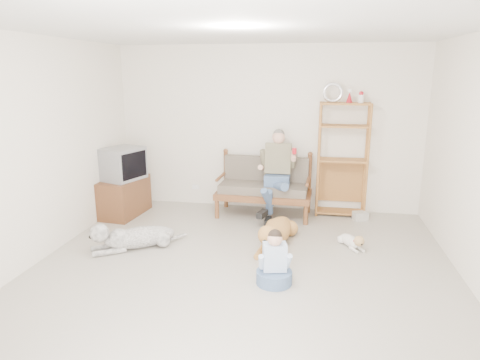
% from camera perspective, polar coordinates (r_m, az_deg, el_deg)
% --- Properties ---
extents(floor, '(5.50, 5.50, 0.00)m').
position_cam_1_polar(floor, '(4.91, -0.32, -13.30)').
color(floor, beige).
rests_on(floor, ground).
extents(ceiling, '(5.50, 5.50, 0.00)m').
position_cam_1_polar(ceiling, '(4.37, -0.38, 19.89)').
color(ceiling, white).
rests_on(ceiling, ground).
extents(wall_back, '(5.00, 0.00, 5.00)m').
position_cam_1_polar(wall_back, '(7.13, 3.64, 6.83)').
color(wall_back, silver).
rests_on(wall_back, ground).
extents(wall_front, '(5.00, 0.00, 5.00)m').
position_cam_1_polar(wall_front, '(1.95, -15.46, -14.55)').
color(wall_front, silver).
rests_on(wall_front, ground).
extents(wall_left, '(0.00, 5.50, 5.50)m').
position_cam_1_polar(wall_left, '(5.47, -27.10, 3.00)').
color(wall_left, silver).
rests_on(wall_left, ground).
extents(loveseat, '(1.53, 0.76, 0.95)m').
position_cam_1_polar(loveseat, '(6.92, 3.25, -0.70)').
color(loveseat, brown).
rests_on(loveseat, ground).
extents(man, '(0.53, 0.76, 1.23)m').
position_cam_1_polar(man, '(6.65, 4.70, 0.06)').
color(man, slate).
rests_on(man, loveseat).
extents(etagere, '(0.80, 0.35, 2.11)m').
position_cam_1_polar(etagere, '(6.98, 13.48, 2.79)').
color(etagere, '#A66A34').
rests_on(etagere, ground).
extents(book_stack, '(0.25, 0.22, 0.13)m').
position_cam_1_polar(book_stack, '(7.00, 15.74, -4.64)').
color(book_stack, silver).
rests_on(book_stack, ground).
extents(tv_stand, '(0.59, 0.95, 0.60)m').
position_cam_1_polar(tv_stand, '(7.18, -15.22, -2.17)').
color(tv_stand, brown).
rests_on(tv_stand, ground).
extents(crt_tv, '(0.67, 0.74, 0.51)m').
position_cam_1_polar(crt_tv, '(7.02, -15.34, 2.12)').
color(crt_tv, gray).
rests_on(crt_tv, tv_stand).
extents(wall_outlet, '(0.12, 0.02, 0.08)m').
position_cam_1_polar(wall_outlet, '(7.57, -5.95, -0.90)').
color(wall_outlet, white).
rests_on(wall_outlet, ground).
extents(golden_retriever, '(0.48, 1.40, 0.42)m').
position_cam_1_polar(golden_retriever, '(5.78, 4.71, -7.08)').
color(golden_retriever, '#BB7841').
rests_on(golden_retriever, ground).
extents(shaggy_dog, '(1.13, 0.85, 0.40)m').
position_cam_1_polar(shaggy_dog, '(5.84, -14.29, -7.38)').
color(shaggy_dog, white).
rests_on(shaggy_dog, ground).
extents(terrier, '(0.34, 0.52, 0.22)m').
position_cam_1_polar(terrier, '(5.91, 14.79, -7.89)').
color(terrier, white).
rests_on(terrier, ground).
extents(child, '(0.40, 0.40, 0.63)m').
position_cam_1_polar(child, '(4.78, 4.61, -11.12)').
color(child, slate).
rests_on(child, ground).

